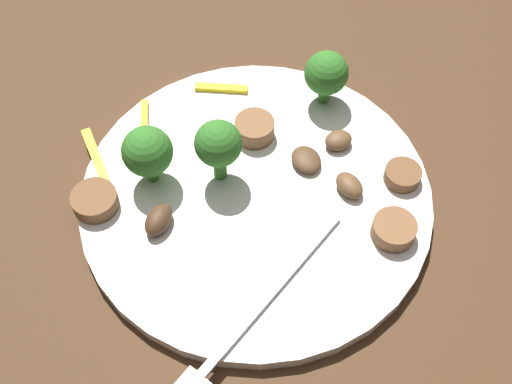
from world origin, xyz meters
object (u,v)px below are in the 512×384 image
object	(u,v)px
sausage_slice_1	(394,230)
pepper_strip_2	(221,88)
broccoli_floret_1	(326,74)
mushroom_3	(349,185)
broccoli_floret_0	(218,145)
sausage_slice_0	(403,175)
pepper_strip_0	(144,128)
mushroom_0	(303,156)
pepper_strip_1	(96,158)
mushroom_1	(158,220)
plate	(256,196)
sausage_slice_2	(95,201)
fork	(244,326)
mushroom_2	(335,136)
broccoli_floret_2	(147,152)
sausage_slice_3	(255,129)

from	to	relation	value
sausage_slice_1	pepper_strip_2	xyz separation A→B (m)	(0.02, -0.18, -0.00)
broccoli_floret_1	sausage_slice_1	size ratio (longest dim) A/B	1.54
mushroom_3	sausage_slice_1	bearing A→B (deg)	91.25
broccoli_floret_0	sausage_slice_0	world-z (taller)	broccoli_floret_0
sausage_slice_1	pepper_strip_0	distance (m)	0.21
mushroom_0	broccoli_floret_1	bearing A→B (deg)	-142.11
broccoli_floret_0	pepper_strip_1	world-z (taller)	broccoli_floret_0
mushroom_0	mushroom_1	distance (m)	0.12
plate	sausage_slice_2	world-z (taller)	sausage_slice_2
sausage_slice_2	plate	bearing A→B (deg)	150.93
fork	sausage_slice_1	size ratio (longest dim) A/B	5.70
broccoli_floret_1	mushroom_2	distance (m)	0.05
broccoli_floret_1	sausage_slice_1	bearing A→B (deg)	73.16
sausage_slice_0	pepper_strip_0	size ratio (longest dim) A/B	0.50
fork	mushroom_2	size ratio (longest dim) A/B	8.20
broccoli_floret_2	sausage_slice_2	distance (m)	0.05
broccoli_floret_2	sausage_slice_1	bearing A→B (deg)	129.31
sausage_slice_2	mushroom_3	xyz separation A→B (m)	(-0.16, 0.09, -0.00)
mushroom_2	mushroom_3	xyz separation A→B (m)	(0.02, 0.04, 0.00)
broccoli_floret_2	pepper_strip_2	world-z (taller)	broccoli_floret_2
sausage_slice_1	broccoli_floret_0	bearing A→B (deg)	-57.71
plate	sausage_slice_2	xyz separation A→B (m)	(0.10, -0.06, 0.01)
mushroom_1	mushroom_3	xyz separation A→B (m)	(-0.13, 0.05, -0.00)
pepper_strip_1	pepper_strip_2	xyz separation A→B (m)	(-0.12, -0.01, -0.00)
mushroom_2	fork	bearing A→B (deg)	30.96
fork	sausage_slice_1	distance (m)	0.12
plate	mushroom_0	bearing A→B (deg)	-175.23
sausage_slice_0	sausage_slice_2	distance (m)	0.22
plate	mushroom_1	bearing A→B (deg)	-12.55
sausage_slice_3	mushroom_0	bearing A→B (deg)	111.75
plate	sausage_slice_3	xyz separation A→B (m)	(-0.03, -0.04, 0.01)
sausage_slice_3	broccoli_floret_2	bearing A→B (deg)	-6.34
sausage_slice_0	sausage_slice_3	world-z (taller)	sausage_slice_3
broccoli_floret_1	mushroom_2	bearing A→B (deg)	63.04
plate	pepper_strip_2	distance (m)	0.11
mushroom_2	pepper_strip_0	xyz separation A→B (m)	(0.11, -0.09, -0.00)
broccoli_floret_1	sausage_slice_3	world-z (taller)	broccoli_floret_1
sausage_slice_1	mushroom_3	size ratio (longest dim) A/B	1.28
sausage_slice_2	broccoli_floret_1	bearing A→B (deg)	176.15
broccoli_floret_1	sausage_slice_3	size ratio (longest dim) A/B	1.55
plate	broccoli_floret_2	xyz separation A→B (m)	(0.06, -0.05, 0.04)
plate	sausage_slice_2	size ratio (longest dim) A/B	7.78
plate	mushroom_2	size ratio (longest dim) A/B	11.97
broccoli_floret_1	mushroom_0	xyz separation A→B (m)	(0.05, 0.04, -0.03)
sausage_slice_1	mushroom_0	bearing A→B (deg)	-82.36
broccoli_floret_0	mushroom_1	size ratio (longest dim) A/B	2.02
broccoli_floret_0	sausage_slice_1	world-z (taller)	broccoli_floret_0
plate	pepper_strip_0	size ratio (longest dim) A/B	4.74
pepper_strip_1	sausage_slice_2	bearing A→B (deg)	62.85
broccoli_floret_2	sausage_slice_2	xyz separation A→B (m)	(0.05, -0.00, -0.03)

